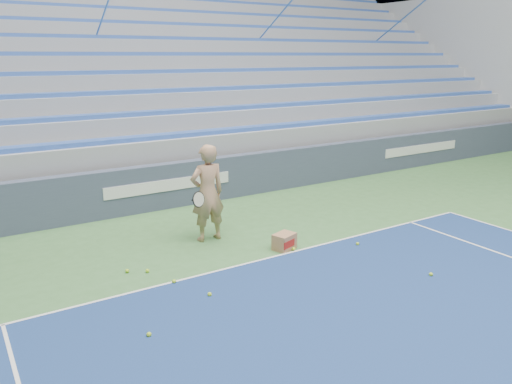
{
  "coord_description": "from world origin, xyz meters",
  "views": [
    {
      "loc": [
        -4.43,
        4.8,
        3.61
      ],
      "look_at": [
        0.35,
        12.38,
        1.15
      ],
      "focal_mm": 35.0,
      "sensor_mm": 36.0,
      "label": 1
    }
  ],
  "objects": [
    {
      "name": "tennis_ball_0",
      "position": [
        -2.1,
        12.67,
        0.03
      ],
      "size": [
        0.07,
        0.07,
        0.07
      ],
      "primitive_type": "sphere",
      "color": "#AFD92C",
      "rests_on": "ground"
    },
    {
      "name": "tennis_ball_2",
      "position": [
        -1.29,
        11.13,
        0.03
      ],
      "size": [
        0.07,
        0.07,
        0.07
      ],
      "primitive_type": "sphere",
      "color": "#AFD92C",
      "rests_on": "ground"
    },
    {
      "name": "tennis_ball_1",
      "position": [
        2.15,
        11.5,
        0.03
      ],
      "size": [
        0.07,
        0.07,
        0.07
      ],
      "primitive_type": "sphere",
      "color": "#AFD92C",
      "rests_on": "ground"
    },
    {
      "name": "tennis_player",
      "position": [
        -0.18,
        13.35,
        0.98
      ],
      "size": [
        0.96,
        0.86,
        1.96
      ],
      "color": "tan",
      "rests_on": "ground"
    },
    {
      "name": "tennis_ball_7",
      "position": [
        0.93,
        11.96,
        0.03
      ],
      "size": [
        0.07,
        0.07,
        0.07
      ],
      "primitive_type": "sphere",
      "color": "#AFD92C",
      "rests_on": "ground"
    },
    {
      "name": "sponsor_barrier",
      "position": [
        0.0,
        15.88,
        0.55
      ],
      "size": [
        30.0,
        0.32,
        1.1
      ],
      "color": "#3D465D",
      "rests_on": "ground"
    },
    {
      "name": "bleachers",
      "position": [
        0.0,
        21.6,
        2.36
      ],
      "size": [
        31.0,
        9.15,
        7.3
      ],
      "color": "#92949A",
      "rests_on": "ground"
    },
    {
      "name": "ball_box",
      "position": [
        0.82,
        12.11,
        0.16
      ],
      "size": [
        0.5,
        0.44,
        0.31
      ],
      "color": "#A2724E",
      "rests_on": "ground"
    },
    {
      "name": "tennis_ball_5",
      "position": [
        -1.8,
        12.49,
        0.03
      ],
      "size": [
        0.07,
        0.07,
        0.07
      ],
      "primitive_type": "sphere",
      "color": "#AFD92C",
      "rests_on": "ground"
    },
    {
      "name": "tennis_ball_3",
      "position": [
        -2.5,
        10.53,
        0.03
      ],
      "size": [
        0.07,
        0.07,
        0.07
      ],
      "primitive_type": "sphere",
      "color": "#AFD92C",
      "rests_on": "ground"
    },
    {
      "name": "tennis_ball_4",
      "position": [
        2.21,
        9.79,
        0.03
      ],
      "size": [
        0.07,
        0.07,
        0.07
      ],
      "primitive_type": "sphere",
      "color": "#AFD92C",
      "rests_on": "ground"
    },
    {
      "name": "tennis_ball_6",
      "position": [
        -1.58,
        11.85,
        0.03
      ],
      "size": [
        0.07,
        0.07,
        0.07
      ],
      "primitive_type": "sphere",
      "color": "#AFD92C",
      "rests_on": "ground"
    }
  ]
}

